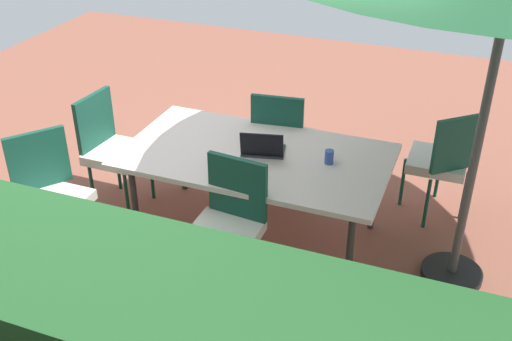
{
  "coord_description": "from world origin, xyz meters",
  "views": [
    {
      "loc": [
        -1.47,
        3.79,
        2.95
      ],
      "look_at": [
        0.0,
        0.0,
        0.59
      ],
      "focal_mm": 43.17,
      "sensor_mm": 36.0,
      "label": 1
    }
  ],
  "objects_px": {
    "chair_north": "(228,223)",
    "chair_east": "(112,145)",
    "cup": "(329,157)",
    "chair_south": "(280,136)",
    "chair_southwest": "(443,158)",
    "laptop": "(263,149)",
    "chair_northeast": "(49,192)",
    "dining_table": "(256,159)"
  },
  "relations": [
    {
      "from": "chair_north",
      "to": "chair_east",
      "type": "xyz_separation_m",
      "value": [
        1.35,
        -0.68,
        0.0
      ]
    },
    {
      "from": "cup",
      "to": "chair_south",
      "type": "bearing_deg",
      "value": -46.43
    },
    {
      "from": "chair_southwest",
      "to": "laptop",
      "type": "xyz_separation_m",
      "value": [
        1.26,
        0.77,
        0.23
      ]
    },
    {
      "from": "chair_northeast",
      "to": "chair_southwest",
      "type": "bearing_deg",
      "value": -22.09
    },
    {
      "from": "chair_south",
      "to": "chair_southwest",
      "type": "distance_m",
      "value": 1.36
    },
    {
      "from": "chair_east",
      "to": "chair_southwest",
      "type": "distance_m",
      "value": 2.72
    },
    {
      "from": "chair_east",
      "to": "laptop",
      "type": "xyz_separation_m",
      "value": [
        -1.34,
        -0.01,
        0.23
      ]
    },
    {
      "from": "chair_south",
      "to": "chair_southwest",
      "type": "xyz_separation_m",
      "value": [
        -1.35,
        -0.1,
        0.0
      ]
    },
    {
      "from": "chair_east",
      "to": "laptop",
      "type": "relative_size",
      "value": 2.66
    },
    {
      "from": "cup",
      "to": "chair_southwest",
      "type": "bearing_deg",
      "value": -136.54
    },
    {
      "from": "cup",
      "to": "chair_north",
      "type": "bearing_deg",
      "value": 56.03
    },
    {
      "from": "chair_north",
      "to": "laptop",
      "type": "relative_size",
      "value": 2.66
    },
    {
      "from": "chair_northeast",
      "to": "chair_east",
      "type": "bearing_deg",
      "value": 34.97
    },
    {
      "from": "chair_southwest",
      "to": "chair_north",
      "type": "bearing_deg",
      "value": 7.77
    },
    {
      "from": "chair_east",
      "to": "chair_north",
      "type": "bearing_deg",
      "value": -111.99
    },
    {
      "from": "chair_southwest",
      "to": "chair_northeast",
      "type": "height_order",
      "value": "same"
    },
    {
      "from": "dining_table",
      "to": "chair_southwest",
      "type": "height_order",
      "value": "chair_southwest"
    },
    {
      "from": "laptop",
      "to": "cup",
      "type": "distance_m",
      "value": 0.5
    },
    {
      "from": "chair_north",
      "to": "cup",
      "type": "distance_m",
      "value": 0.91
    },
    {
      "from": "chair_northeast",
      "to": "cup",
      "type": "bearing_deg",
      "value": -28.5
    },
    {
      "from": "chair_northeast",
      "to": "laptop",
      "type": "distance_m",
      "value": 1.61
    },
    {
      "from": "dining_table",
      "to": "chair_northeast",
      "type": "distance_m",
      "value": 1.55
    },
    {
      "from": "chair_north",
      "to": "cup",
      "type": "xyz_separation_m",
      "value": [
        -0.49,
        -0.73,
        0.23
      ]
    },
    {
      "from": "laptop",
      "to": "cup",
      "type": "xyz_separation_m",
      "value": [
        -0.5,
        -0.04,
        0.01
      ]
    },
    {
      "from": "chair_north",
      "to": "chair_south",
      "type": "bearing_deg",
      "value": 99.56
    },
    {
      "from": "dining_table",
      "to": "cup",
      "type": "bearing_deg",
      "value": -173.95
    },
    {
      "from": "chair_north",
      "to": "chair_south",
      "type": "relative_size",
      "value": 1.0
    },
    {
      "from": "chair_south",
      "to": "chair_northeast",
      "type": "distance_m",
      "value": 1.95
    },
    {
      "from": "dining_table",
      "to": "chair_southwest",
      "type": "distance_m",
      "value": 1.53
    },
    {
      "from": "laptop",
      "to": "cup",
      "type": "height_order",
      "value": "laptop"
    },
    {
      "from": "chair_east",
      "to": "cup",
      "type": "xyz_separation_m",
      "value": [
        -1.84,
        -0.05,
        0.23
      ]
    },
    {
      "from": "chair_southwest",
      "to": "cup",
      "type": "xyz_separation_m",
      "value": [
        0.76,
        0.72,
        0.23
      ]
    },
    {
      "from": "chair_north",
      "to": "chair_northeast",
      "type": "distance_m",
      "value": 1.38
    },
    {
      "from": "dining_table",
      "to": "chair_east",
      "type": "height_order",
      "value": "chair_east"
    },
    {
      "from": "chair_south",
      "to": "laptop",
      "type": "xyz_separation_m",
      "value": [
        -0.09,
        0.66,
        0.23
      ]
    },
    {
      "from": "dining_table",
      "to": "chair_south",
      "type": "relative_size",
      "value": 2.04
    },
    {
      "from": "chair_south",
      "to": "chair_north",
      "type": "bearing_deg",
      "value": 86.72
    },
    {
      "from": "chair_south",
      "to": "cup",
      "type": "bearing_deg",
      "value": 126.26
    },
    {
      "from": "chair_northeast",
      "to": "dining_table",
      "type": "bearing_deg",
      "value": -22.01
    },
    {
      "from": "chair_north",
      "to": "chair_south",
      "type": "xyz_separation_m",
      "value": [
        0.1,
        -1.35,
        0.0
      ]
    },
    {
      "from": "chair_southwest",
      "to": "laptop",
      "type": "distance_m",
      "value": 1.5
    },
    {
      "from": "chair_north",
      "to": "laptop",
      "type": "xyz_separation_m",
      "value": [
        0.01,
        -0.69,
        0.23
      ]
    }
  ]
}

